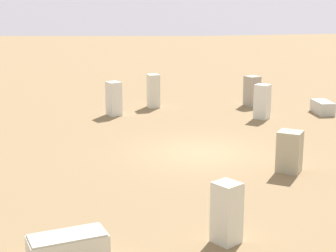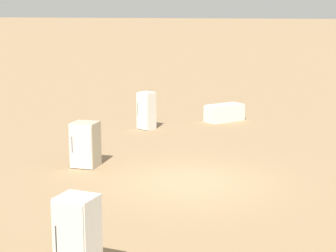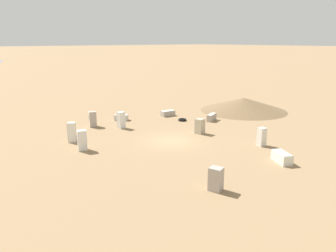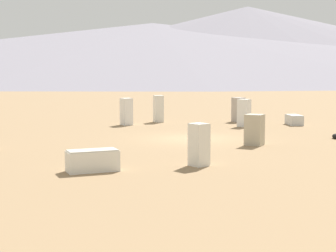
{
  "view_description": "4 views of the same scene",
  "coord_description": "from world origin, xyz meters",
  "px_view_note": "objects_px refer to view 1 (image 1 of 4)",
  "views": [
    {
      "loc": [
        -16.89,
        -12.08,
        6.21
      ],
      "look_at": [
        -0.42,
        1.3,
        0.94
      ],
      "focal_mm": 60.0,
      "sensor_mm": 36.0,
      "label": 1
    },
    {
      "loc": [
        13.95,
        7.05,
        4.81
      ],
      "look_at": [
        0.39,
        -0.5,
        1.69
      ],
      "focal_mm": 60.0,
      "sensor_mm": 36.0,
      "label": 2
    },
    {
      "loc": [
        -21.42,
        17.86,
        8.7
      ],
      "look_at": [
        -0.75,
        0.95,
        1.68
      ],
      "focal_mm": 35.0,
      "sensor_mm": 36.0,
      "label": 3
    },
    {
      "loc": [
        -22.13,
        -17.48,
        3.64
      ],
      "look_at": [
        -1.3,
        0.43,
        0.72
      ],
      "focal_mm": 60.0,
      "sensor_mm": 36.0,
      "label": 4
    }
  ],
  "objects_px": {
    "discarded_fridge_1": "(114,99)",
    "discarded_fridge_8": "(290,152)",
    "discarded_fridge_0": "(153,91)",
    "discarded_fridge_9": "(262,102)",
    "discarded_fridge_5": "(323,107)",
    "discarded_fridge_4": "(227,213)",
    "discarded_fridge_10": "(252,91)",
    "discarded_fridge_6": "(68,250)"
  },
  "relations": [
    {
      "from": "discarded_fridge_6",
      "to": "discarded_fridge_9",
      "type": "height_order",
      "value": "discarded_fridge_9"
    },
    {
      "from": "discarded_fridge_4",
      "to": "discarded_fridge_9",
      "type": "xyz_separation_m",
      "value": [
        12.51,
        6.17,
        0.05
      ]
    },
    {
      "from": "discarded_fridge_1",
      "to": "discarded_fridge_4",
      "type": "xyz_separation_m",
      "value": [
        -8.52,
        -12.27,
        -0.05
      ]
    },
    {
      "from": "discarded_fridge_4",
      "to": "discarded_fridge_0",
      "type": "bearing_deg",
      "value": 146.42
    },
    {
      "from": "discarded_fridge_6",
      "to": "discarded_fridge_10",
      "type": "height_order",
      "value": "discarded_fridge_10"
    },
    {
      "from": "discarded_fridge_1",
      "to": "discarded_fridge_10",
      "type": "distance_m",
      "value": 7.55
    },
    {
      "from": "discarded_fridge_0",
      "to": "discarded_fridge_1",
      "type": "relative_size",
      "value": 1.05
    },
    {
      "from": "discarded_fridge_1",
      "to": "discarded_fridge_10",
      "type": "height_order",
      "value": "discarded_fridge_1"
    },
    {
      "from": "discarded_fridge_4",
      "to": "discarded_fridge_5",
      "type": "height_order",
      "value": "discarded_fridge_4"
    },
    {
      "from": "discarded_fridge_4",
      "to": "discarded_fridge_6",
      "type": "height_order",
      "value": "discarded_fridge_4"
    },
    {
      "from": "discarded_fridge_10",
      "to": "discarded_fridge_5",
      "type": "bearing_deg",
      "value": -59.94
    },
    {
      "from": "discarded_fridge_1",
      "to": "discarded_fridge_6",
      "type": "bearing_deg",
      "value": -122.22
    },
    {
      "from": "discarded_fridge_1",
      "to": "discarded_fridge_8",
      "type": "height_order",
      "value": "discarded_fridge_1"
    },
    {
      "from": "discarded_fridge_1",
      "to": "discarded_fridge_0",
      "type": "bearing_deg",
      "value": 10.93
    },
    {
      "from": "discarded_fridge_8",
      "to": "discarded_fridge_10",
      "type": "bearing_deg",
      "value": 114.31
    },
    {
      "from": "discarded_fridge_0",
      "to": "discarded_fridge_10",
      "type": "bearing_deg",
      "value": -11.5
    },
    {
      "from": "discarded_fridge_8",
      "to": "discarded_fridge_10",
      "type": "xyz_separation_m",
      "value": [
        8.83,
        6.77,
        0.08
      ]
    },
    {
      "from": "discarded_fridge_4",
      "to": "discarded_fridge_10",
      "type": "xyz_separation_m",
      "value": [
        14.84,
        8.14,
        0.02
      ]
    },
    {
      "from": "discarded_fridge_8",
      "to": "discarded_fridge_9",
      "type": "distance_m",
      "value": 8.07
    },
    {
      "from": "discarded_fridge_8",
      "to": "discarded_fridge_4",
      "type": "bearing_deg",
      "value": -90.26
    },
    {
      "from": "discarded_fridge_9",
      "to": "discarded_fridge_10",
      "type": "distance_m",
      "value": 3.06
    },
    {
      "from": "discarded_fridge_0",
      "to": "discarded_fridge_9",
      "type": "height_order",
      "value": "discarded_fridge_0"
    },
    {
      "from": "discarded_fridge_8",
      "to": "discarded_fridge_10",
      "type": "height_order",
      "value": "discarded_fridge_10"
    },
    {
      "from": "discarded_fridge_1",
      "to": "discarded_fridge_8",
      "type": "bearing_deg",
      "value": -85.78
    },
    {
      "from": "discarded_fridge_8",
      "to": "discarded_fridge_9",
      "type": "relative_size",
      "value": 0.86
    },
    {
      "from": "discarded_fridge_0",
      "to": "discarded_fridge_9",
      "type": "xyz_separation_m",
      "value": [
        1.31,
        -5.8,
        -0.04
      ]
    },
    {
      "from": "discarded_fridge_9",
      "to": "discarded_fridge_6",
      "type": "bearing_deg",
      "value": -81.78
    },
    {
      "from": "discarded_fridge_0",
      "to": "discarded_fridge_6",
      "type": "height_order",
      "value": "discarded_fridge_0"
    },
    {
      "from": "discarded_fridge_0",
      "to": "discarded_fridge_4",
      "type": "xyz_separation_m",
      "value": [
        -11.19,
        -11.97,
        -0.09
      ]
    },
    {
      "from": "discarded_fridge_4",
      "to": "discarded_fridge_8",
      "type": "height_order",
      "value": "discarded_fridge_4"
    },
    {
      "from": "discarded_fridge_0",
      "to": "discarded_fridge_8",
      "type": "relative_size",
      "value": 1.22
    },
    {
      "from": "discarded_fridge_9",
      "to": "discarded_fridge_4",
      "type": "bearing_deg",
      "value": -69.83
    },
    {
      "from": "discarded_fridge_6",
      "to": "discarded_fridge_8",
      "type": "relative_size",
      "value": 1.35
    },
    {
      "from": "discarded_fridge_1",
      "to": "discarded_fridge_5",
      "type": "xyz_separation_m",
      "value": [
        6.93,
        -7.9,
        -0.53
      ]
    },
    {
      "from": "discarded_fridge_0",
      "to": "discarded_fridge_10",
      "type": "xyz_separation_m",
      "value": [
        3.64,
        -3.83,
        -0.08
      ]
    },
    {
      "from": "discarded_fridge_10",
      "to": "discarded_fridge_0",
      "type": "bearing_deg",
      "value": 154.44
    },
    {
      "from": "discarded_fridge_9",
      "to": "discarded_fridge_10",
      "type": "relative_size",
      "value": 1.05
    },
    {
      "from": "discarded_fridge_5",
      "to": "discarded_fridge_8",
      "type": "height_order",
      "value": "discarded_fridge_8"
    },
    {
      "from": "discarded_fridge_5",
      "to": "discarded_fridge_9",
      "type": "relative_size",
      "value": 0.95
    },
    {
      "from": "discarded_fridge_6",
      "to": "discarded_fridge_10",
      "type": "distance_m",
      "value": 19.11
    },
    {
      "from": "discarded_fridge_5",
      "to": "discarded_fridge_8",
      "type": "bearing_deg",
      "value": -118.94
    },
    {
      "from": "discarded_fridge_6",
      "to": "discarded_fridge_8",
      "type": "distance_m",
      "value": 9.35
    }
  ]
}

